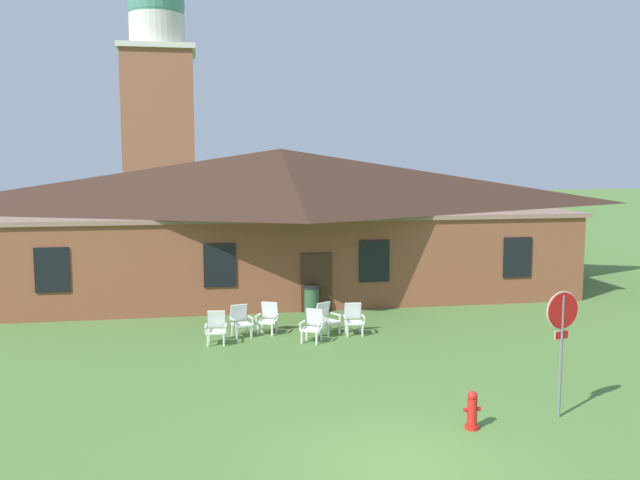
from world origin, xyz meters
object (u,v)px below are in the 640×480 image
at_px(stop_sign, 562,328).
at_px(lawn_chair_near_door, 240,320).
at_px(lawn_chair_left_end, 268,317).
at_px(lawn_chair_far_side, 353,318).
at_px(lawn_chair_by_porch, 216,327).
at_px(lawn_chair_middle, 313,325).
at_px(trash_bin, 312,300).
at_px(fire_hydrant, 472,411).
at_px(lawn_chair_right_end, 326,317).

distance_m(stop_sign, lawn_chair_near_door, 10.10).
bearing_deg(lawn_chair_left_end, lawn_chair_far_side, -12.76).
bearing_deg(lawn_chair_near_door, lawn_chair_by_porch, -135.50).
relative_size(lawn_chair_middle, trash_bin, 0.98).
bearing_deg(stop_sign, lawn_chair_far_side, 109.78).
height_order(lawn_chair_middle, lawn_chair_far_side, same).
bearing_deg(lawn_chair_middle, lawn_chair_far_side, 23.94).
height_order(lawn_chair_by_porch, lawn_chair_left_end, same).
distance_m(stop_sign, lawn_chair_middle, 8.13).
relative_size(lawn_chair_far_side, trash_bin, 0.98).
height_order(lawn_chair_by_porch, trash_bin, trash_bin).
distance_m(stop_sign, fire_hydrant, 2.58).
relative_size(lawn_chair_near_door, lawn_chair_left_end, 1.00).
xyz_separation_m(lawn_chair_middle, lawn_chair_right_end, (0.57, 0.85, 0.00)).
bearing_deg(lawn_chair_middle, stop_sign, -59.39).
relative_size(lawn_chair_right_end, lawn_chair_far_side, 1.00).
bearing_deg(stop_sign, trash_bin, 108.44).
bearing_deg(lawn_chair_by_porch, lawn_chair_middle, -4.83).
xyz_separation_m(fire_hydrant, trash_bin, (-1.45, 10.81, 0.12)).
bearing_deg(fire_hydrant, stop_sign, 8.21).
relative_size(lawn_chair_near_door, trash_bin, 0.98).
height_order(lawn_chair_by_porch, lawn_chair_middle, same).
bearing_deg(lawn_chair_far_side, lawn_chair_near_door, 173.90).
height_order(lawn_chair_right_end, trash_bin, trash_bin).
xyz_separation_m(lawn_chair_left_end, lawn_chair_right_end, (1.78, -0.35, 0.00)).
xyz_separation_m(lawn_chair_near_door, lawn_chair_right_end, (2.66, -0.13, 0.00)).
distance_m(stop_sign, lawn_chair_right_end, 8.62).
bearing_deg(lawn_chair_far_side, lawn_chair_left_end, 167.24).
relative_size(stop_sign, lawn_chair_right_end, 2.81).
xyz_separation_m(stop_sign, lawn_chair_right_end, (-3.51, 7.75, -1.41)).
bearing_deg(fire_hydrant, lawn_chair_near_door, 116.68).
height_order(lawn_chair_left_end, lawn_chair_right_end, same).
bearing_deg(trash_bin, fire_hydrant, -82.37).
bearing_deg(stop_sign, fire_hydrant, -171.79).
bearing_deg(lawn_chair_by_porch, fire_hydrant, -56.81).
xyz_separation_m(lawn_chair_left_end, fire_hydrant, (3.23, -8.39, -0.12)).
bearing_deg(lawn_chair_far_side, fire_hydrant, -85.30).
bearing_deg(lawn_chair_right_end, lawn_chair_far_side, -16.60).
bearing_deg(stop_sign, lawn_chair_middle, 120.61).
height_order(lawn_chair_near_door, lawn_chair_middle, same).
relative_size(lawn_chair_far_side, fire_hydrant, 1.21).
height_order(lawn_chair_left_end, lawn_chair_far_side, same).
height_order(stop_sign, lawn_chair_middle, stop_sign).
bearing_deg(lawn_chair_right_end, lawn_chair_by_porch, -169.81).
distance_m(lawn_chair_far_side, fire_hydrant, 7.83).
bearing_deg(fire_hydrant, trash_bin, 97.63).
distance_m(lawn_chair_near_door, lawn_chair_right_end, 2.66).
height_order(stop_sign, lawn_chair_near_door, stop_sign).
distance_m(lawn_chair_left_end, trash_bin, 3.01).
relative_size(lawn_chair_near_door, lawn_chair_far_side, 1.00).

